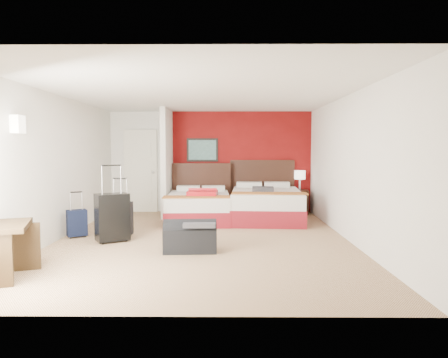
{
  "coord_description": "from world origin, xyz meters",
  "views": [
    {
      "loc": [
        0.43,
        -6.96,
        1.56
      ],
      "look_at": [
        0.36,
        0.8,
        1.0
      ],
      "focal_mm": 32.74,
      "sensor_mm": 36.0,
      "label": 1
    }
  ],
  "objects_px": {
    "suitcase_black": "(112,219)",
    "table_lamp": "(300,180)",
    "desk": "(11,251)",
    "bed_right": "(266,205)",
    "bed_left": "(199,207)",
    "suitcase_navy": "(77,224)",
    "duffel_bag": "(190,238)",
    "suitcase_charcoal": "(121,220)",
    "nightstand": "(299,202)",
    "red_suitcase_open": "(203,192)"
  },
  "relations": [
    {
      "from": "suitcase_black",
      "to": "table_lamp",
      "type": "bearing_deg",
      "value": 7.95
    },
    {
      "from": "desk",
      "to": "bed_right",
      "type": "bearing_deg",
      "value": 31.35
    },
    {
      "from": "bed_left",
      "to": "bed_right",
      "type": "height_order",
      "value": "bed_right"
    },
    {
      "from": "suitcase_navy",
      "to": "desk",
      "type": "relative_size",
      "value": 0.57
    },
    {
      "from": "duffel_bag",
      "to": "desk",
      "type": "height_order",
      "value": "desk"
    },
    {
      "from": "suitcase_charcoal",
      "to": "suitcase_navy",
      "type": "height_order",
      "value": "suitcase_charcoal"
    },
    {
      "from": "table_lamp",
      "to": "desk",
      "type": "xyz_separation_m",
      "value": [
        -4.37,
        -5.04,
        -0.48
      ]
    },
    {
      "from": "bed_left",
      "to": "table_lamp",
      "type": "bearing_deg",
      "value": 19.61
    },
    {
      "from": "table_lamp",
      "to": "duffel_bag",
      "type": "height_order",
      "value": "table_lamp"
    },
    {
      "from": "nightstand",
      "to": "bed_right",
      "type": "bearing_deg",
      "value": -130.6
    },
    {
      "from": "red_suitcase_open",
      "to": "suitcase_charcoal",
      "type": "xyz_separation_m",
      "value": [
        -1.39,
        -1.55,
        -0.34
      ]
    },
    {
      "from": "bed_right",
      "to": "bed_left",
      "type": "bearing_deg",
      "value": -172.07
    },
    {
      "from": "bed_left",
      "to": "duffel_bag",
      "type": "bearing_deg",
      "value": -91.01
    },
    {
      "from": "bed_left",
      "to": "suitcase_navy",
      "type": "height_order",
      "value": "bed_left"
    },
    {
      "from": "suitcase_charcoal",
      "to": "bed_left",
      "type": "bearing_deg",
      "value": 53.43
    },
    {
      "from": "bed_right",
      "to": "desk",
      "type": "height_order",
      "value": "desk"
    },
    {
      "from": "suitcase_charcoal",
      "to": "table_lamp",
      "type": "bearing_deg",
      "value": 36.85
    },
    {
      "from": "bed_left",
      "to": "duffel_bag",
      "type": "distance_m",
      "value": 2.75
    },
    {
      "from": "table_lamp",
      "to": "suitcase_black",
      "type": "xyz_separation_m",
      "value": [
        -3.7,
        -3.05,
        -0.42
      ]
    },
    {
      "from": "bed_right",
      "to": "duffel_bag",
      "type": "relative_size",
      "value": 2.7
    },
    {
      "from": "red_suitcase_open",
      "to": "nightstand",
      "type": "relative_size",
      "value": 1.46
    },
    {
      "from": "bed_right",
      "to": "suitcase_navy",
      "type": "xyz_separation_m",
      "value": [
        -3.54,
        -1.86,
        -0.09
      ]
    },
    {
      "from": "bed_right",
      "to": "desk",
      "type": "distance_m",
      "value": 5.45
    },
    {
      "from": "bed_left",
      "to": "suitcase_navy",
      "type": "distance_m",
      "value": 2.69
    },
    {
      "from": "table_lamp",
      "to": "duffel_bag",
      "type": "xyz_separation_m",
      "value": [
        -2.32,
        -3.71,
        -0.61
      ]
    },
    {
      "from": "nightstand",
      "to": "desk",
      "type": "xyz_separation_m",
      "value": [
        -4.37,
        -5.04,
        0.05
      ]
    },
    {
      "from": "suitcase_charcoal",
      "to": "red_suitcase_open",
      "type": "bearing_deg",
      "value": 49.56
    },
    {
      "from": "bed_right",
      "to": "desk",
      "type": "xyz_separation_m",
      "value": [
        -3.48,
        -4.2,
        0.01
      ]
    },
    {
      "from": "nightstand",
      "to": "duffel_bag",
      "type": "bearing_deg",
      "value": -116.1
    },
    {
      "from": "nightstand",
      "to": "suitcase_charcoal",
      "type": "height_order",
      "value": "suitcase_charcoal"
    },
    {
      "from": "red_suitcase_open",
      "to": "duffel_bag",
      "type": "distance_m",
      "value": 2.68
    },
    {
      "from": "bed_left",
      "to": "table_lamp",
      "type": "height_order",
      "value": "table_lamp"
    },
    {
      "from": "suitcase_charcoal",
      "to": "suitcase_black",
      "type": "bearing_deg",
      "value": -91.85
    },
    {
      "from": "bed_left",
      "to": "duffel_bag",
      "type": "xyz_separation_m",
      "value": [
        0.06,
        -2.75,
        -0.09
      ]
    },
    {
      "from": "red_suitcase_open",
      "to": "table_lamp",
      "type": "height_order",
      "value": "table_lamp"
    },
    {
      "from": "bed_right",
      "to": "desk",
      "type": "bearing_deg",
      "value": -126.26
    },
    {
      "from": "duffel_bag",
      "to": "table_lamp",
      "type": "bearing_deg",
      "value": 54.29
    },
    {
      "from": "bed_left",
      "to": "suitcase_navy",
      "type": "bearing_deg",
      "value": -141.9
    },
    {
      "from": "desk",
      "to": "suitcase_black",
      "type": "bearing_deg",
      "value": 52.46
    },
    {
      "from": "bed_right",
      "to": "nightstand",
      "type": "xyz_separation_m",
      "value": [
        0.89,
        0.84,
        -0.04
      ]
    },
    {
      "from": "bed_left",
      "to": "suitcase_charcoal",
      "type": "height_order",
      "value": "suitcase_charcoal"
    },
    {
      "from": "suitcase_black",
      "to": "desk",
      "type": "relative_size",
      "value": 0.97
    },
    {
      "from": "suitcase_navy",
      "to": "suitcase_black",
      "type": "bearing_deg",
      "value": -56.77
    },
    {
      "from": "red_suitcase_open",
      "to": "suitcase_charcoal",
      "type": "relative_size",
      "value": 1.45
    },
    {
      "from": "suitcase_charcoal",
      "to": "duffel_bag",
      "type": "bearing_deg",
      "value": -37.6
    },
    {
      "from": "bed_right",
      "to": "duffel_bag",
      "type": "distance_m",
      "value": 3.21
    },
    {
      "from": "nightstand",
      "to": "suitcase_black",
      "type": "bearing_deg",
      "value": -134.52
    },
    {
      "from": "duffel_bag",
      "to": "bed_left",
      "type": "bearing_deg",
      "value": 87.67
    },
    {
      "from": "red_suitcase_open",
      "to": "bed_left",
      "type": "bearing_deg",
      "value": 139.26
    },
    {
      "from": "nightstand",
      "to": "suitcase_charcoal",
      "type": "xyz_separation_m",
      "value": [
        -3.67,
        -2.61,
        0.0
      ]
    }
  ]
}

